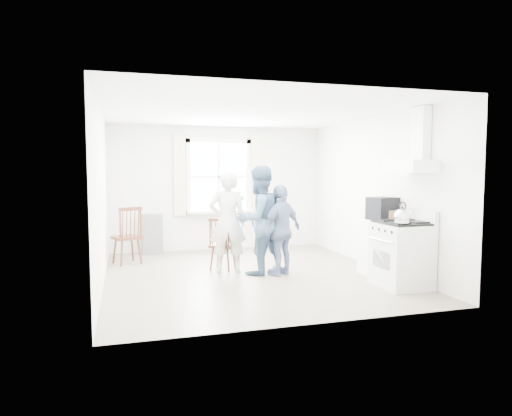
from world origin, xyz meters
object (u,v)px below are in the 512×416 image
(windsor_chair_b, at_px, (221,238))
(person_mid, at_px, (259,220))
(low_cabinet, at_px, (380,248))
(person_left, at_px, (228,222))
(windsor_chair_a, at_px, (129,229))
(person_right, at_px, (281,230))
(gas_stove, at_px, (402,254))
(stereo_stack, at_px, (383,209))

(windsor_chair_b, distance_m, person_mid, 0.75)
(low_cabinet, distance_m, person_left, 2.49)
(low_cabinet, xyz_separation_m, windsor_chair_a, (-3.84, 1.99, 0.19))
(low_cabinet, distance_m, person_right, 1.60)
(gas_stove, distance_m, person_right, 1.88)
(windsor_chair_b, height_order, person_mid, person_mid)
(windsor_chair_a, relative_size, person_left, 0.62)
(gas_stove, height_order, low_cabinet, gas_stove)
(low_cabinet, xyz_separation_m, person_left, (-2.28, 0.91, 0.39))
(low_cabinet, height_order, person_mid, person_mid)
(person_right, bearing_deg, person_left, -57.51)
(windsor_chair_a, relative_size, windsor_chair_b, 1.16)
(person_left, bearing_deg, person_right, 163.01)
(person_left, bearing_deg, gas_stove, 154.57)
(stereo_stack, height_order, windsor_chair_b, stereo_stack)
(person_mid, bearing_deg, person_right, 132.06)
(windsor_chair_a, relative_size, person_mid, 0.60)
(stereo_stack, distance_m, windsor_chair_b, 2.68)
(person_left, bearing_deg, windsor_chair_b, -47.04)
(person_mid, relative_size, person_right, 1.20)
(stereo_stack, bearing_deg, person_mid, 160.29)
(windsor_chair_a, bearing_deg, stereo_stack, -27.24)
(gas_stove, relative_size, person_right, 0.77)
(stereo_stack, xyz_separation_m, person_mid, (-1.85, 0.66, -0.20))
(stereo_stack, relative_size, person_right, 0.32)
(gas_stove, relative_size, person_mid, 0.64)
(gas_stove, distance_m, low_cabinet, 0.70)
(low_cabinet, bearing_deg, person_mid, 159.92)
(windsor_chair_b, xyz_separation_m, person_right, (0.88, -0.55, 0.18))
(low_cabinet, relative_size, windsor_chair_b, 0.99)
(low_cabinet, bearing_deg, person_right, 161.54)
(person_right, bearing_deg, gas_stove, 110.01)
(gas_stove, distance_m, person_mid, 2.25)
(person_left, xyz_separation_m, person_right, (0.79, -0.41, -0.11))
(low_cabinet, relative_size, person_right, 0.62)
(person_left, distance_m, person_right, 0.90)
(windsor_chair_a, bearing_deg, gas_stove, -35.57)
(low_cabinet, distance_m, stereo_stack, 0.63)
(stereo_stack, height_order, person_left, person_left)
(gas_stove, bearing_deg, person_left, 143.94)
(low_cabinet, xyz_separation_m, person_mid, (-1.82, 0.66, 0.43))
(person_left, xyz_separation_m, person_mid, (0.47, -0.25, 0.04))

